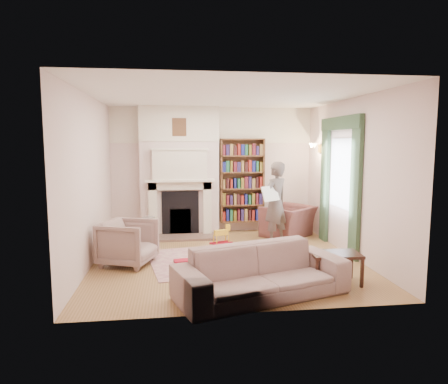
{
  "coord_description": "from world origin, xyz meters",
  "views": [
    {
      "loc": [
        -0.89,
        -6.73,
        2.02
      ],
      "look_at": [
        0.0,
        0.25,
        1.15
      ],
      "focal_mm": 32.0,
      "sensor_mm": 36.0,
      "label": 1
    }
  ],
  "objects": [
    {
      "name": "armchair_left",
      "position": [
        -1.65,
        -0.11,
        0.37
      ],
      "size": [
        1.04,
        1.03,
        0.74
      ],
      "primitive_type": "imported",
      "rotation": [
        0.0,
        0.0,
        1.22
      ],
      "color": "gray",
      "rests_on": "floor"
    },
    {
      "name": "wall_sconce",
      "position": [
        2.03,
        1.5,
        1.9
      ],
      "size": [
        0.2,
        0.24,
        0.24
      ],
      "primitive_type": null,
      "color": "gold",
      "rests_on": "wall_right"
    },
    {
      "name": "man_reading",
      "position": [
        1.11,
        0.92,
        0.83
      ],
      "size": [
        0.72,
        0.67,
        1.65
      ],
      "primitive_type": "imported",
      "rotation": [
        0.0,
        0.0,
        3.75
      ],
      "color": "#534742",
      "rests_on": "floor"
    },
    {
      "name": "wall_back",
      "position": [
        0.0,
        2.25,
        1.4
      ],
      "size": [
        4.5,
        0.0,
        4.5
      ],
      "primitive_type": "plane",
      "rotation": [
        1.57,
        0.0,
        0.0
      ],
      "color": "silver",
      "rests_on": "floor"
    },
    {
      "name": "floor",
      "position": [
        0.0,
        0.0,
        0.0
      ],
      "size": [
        4.5,
        4.5,
        0.0
      ],
      "primitive_type": "plane",
      "color": "olive",
      "rests_on": "ground"
    },
    {
      "name": "comic_annuals",
      "position": [
        0.29,
        -0.3,
        0.02
      ],
      "size": [
        0.88,
        0.56,
        0.02
      ],
      "color": "red",
      "rests_on": "rug"
    },
    {
      "name": "pelmet",
      "position": [
        2.19,
        0.4,
        2.38
      ],
      "size": [
        0.09,
        1.7,
        0.24
      ],
      "primitive_type": "cube",
      "color": "#2D432B",
      "rests_on": "wall_right"
    },
    {
      "name": "board_game",
      "position": [
        -0.61,
        -0.48,
        0.03
      ],
      "size": [
        0.35,
        0.35,
        0.03
      ],
      "primitive_type": "cube",
      "rotation": [
        0.0,
        0.0,
        -0.06
      ],
      "color": "#D2D34A",
      "rests_on": "rug"
    },
    {
      "name": "ceiling",
      "position": [
        0.0,
        0.0,
        2.8
      ],
      "size": [
        4.5,
        4.5,
        0.0
      ],
      "primitive_type": "plane",
      "rotation": [
        3.14,
        0.0,
        0.0
      ],
      "color": "white",
      "rests_on": "wall_back"
    },
    {
      "name": "curtain_right",
      "position": [
        2.2,
        1.1,
        1.2
      ],
      "size": [
        0.07,
        0.32,
        2.4
      ],
      "primitive_type": "cube",
      "color": "#2D432B",
      "rests_on": "floor"
    },
    {
      "name": "fireplace",
      "position": [
        -0.75,
        2.05,
        1.39
      ],
      "size": [
        1.7,
        0.58,
        2.8
      ],
      "color": "silver",
      "rests_on": "floor"
    },
    {
      "name": "wall_left",
      "position": [
        -2.25,
        0.0,
        1.4
      ],
      "size": [
        0.0,
        4.5,
        4.5
      ],
      "primitive_type": "plane",
      "rotation": [
        1.57,
        0.0,
        1.57
      ],
      "color": "silver",
      "rests_on": "floor"
    },
    {
      "name": "curtain_left",
      "position": [
        2.2,
        -0.3,
        1.2
      ],
      "size": [
        0.07,
        0.32,
        2.4
      ],
      "primitive_type": "cube",
      "color": "#2D432B",
      "rests_on": "floor"
    },
    {
      "name": "window",
      "position": [
        2.23,
        0.4,
        1.45
      ],
      "size": [
        0.02,
        0.9,
        1.3
      ],
      "primitive_type": "cube",
      "color": "silver",
      "rests_on": "wall_right"
    },
    {
      "name": "wall_front",
      "position": [
        0.0,
        -2.25,
        1.4
      ],
      "size": [
        4.5,
        0.0,
        4.5
      ],
      "primitive_type": "plane",
      "rotation": [
        -1.57,
        0.0,
        0.0
      ],
      "color": "silver",
      "rests_on": "floor"
    },
    {
      "name": "coffee_table",
      "position": [
        1.4,
        -1.41,
        0.23
      ],
      "size": [
        0.72,
        0.49,
        0.45
      ],
      "primitive_type": null,
      "rotation": [
        0.0,
        0.0,
        -0.06
      ],
      "color": "black",
      "rests_on": "floor"
    },
    {
      "name": "wall_right",
      "position": [
        2.25,
        0.0,
        1.4
      ],
      "size": [
        0.0,
        4.5,
        4.5
      ],
      "primitive_type": "plane",
      "rotation": [
        1.57,
        0.0,
        -1.57
      ],
      "color": "silver",
      "rests_on": "floor"
    },
    {
      "name": "newspaper",
      "position": [
        0.96,
        0.72,
        1.05
      ],
      "size": [
        0.42,
        0.34,
        0.29
      ],
      "primitive_type": "cube",
      "rotation": [
        -0.35,
        0.0,
        0.61
      ],
      "color": "white",
      "rests_on": "man_reading"
    },
    {
      "name": "game_box_lid",
      "position": [
        -0.75,
        -0.17,
        0.04
      ],
      "size": [
        0.31,
        0.23,
        0.05
      ],
      "primitive_type": "cube",
      "rotation": [
        0.0,
        0.0,
        0.14
      ],
      "color": "#A61325",
      "rests_on": "rug"
    },
    {
      "name": "rug",
      "position": [
        -0.12,
        -0.01,
        0.01
      ],
      "size": [
        2.62,
        2.18,
        0.01
      ],
      "primitive_type": "cube",
      "rotation": [
        0.0,
        0.0,
        0.17
      ],
      "color": "beige",
      "rests_on": "floor"
    },
    {
      "name": "armchair_reading",
      "position": [
        1.56,
        1.52,
        0.33
      ],
      "size": [
        1.35,
        1.33,
        0.66
      ],
      "primitive_type": "imported",
      "rotation": [
        0.0,
        0.0,
        3.83
      ],
      "color": "#4B2828",
      "rests_on": "floor"
    },
    {
      "name": "bookcase",
      "position": [
        0.65,
        2.12,
        1.18
      ],
      "size": [
        1.0,
        0.24,
        1.85
      ],
      "primitive_type": "cube",
      "color": "brown",
      "rests_on": "floor"
    },
    {
      "name": "paraffin_heater",
      "position": [
        -1.39,
        1.25,
        0.28
      ],
      "size": [
        0.26,
        0.26,
        0.55
      ],
      "primitive_type": "cylinder",
      "rotation": [
        0.0,
        0.0,
        0.08
      ],
      "color": "#AEB0B6",
      "rests_on": "floor"
    },
    {
      "name": "rocking_horse",
      "position": [
        0.04,
        1.02,
        0.19
      ],
      "size": [
        0.48,
        0.31,
        0.39
      ],
      "primitive_type": null,
      "rotation": [
        0.0,
        0.0,
        0.33
      ],
      "color": "gold",
      "rests_on": "rug"
    },
    {
      "name": "sofa",
      "position": [
        0.24,
        -1.76,
        0.33
      ],
      "size": [
        2.43,
        1.53,
        0.66
      ],
      "primitive_type": "imported",
      "rotation": [
        0.0,
        0.0,
        0.3
      ],
      "color": "#A29285",
      "rests_on": "floor"
    }
  ]
}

